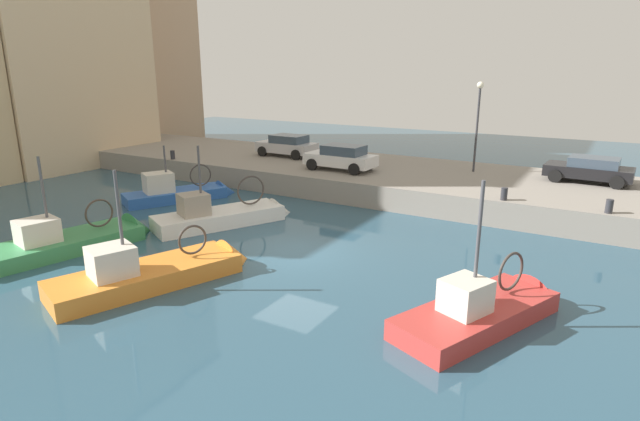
% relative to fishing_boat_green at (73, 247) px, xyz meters
% --- Properties ---
extents(water_surface, '(80.00, 80.00, 0.00)m').
position_rel_fishing_boat_green_xyz_m(water_surface, '(4.08, -7.59, -0.10)').
color(water_surface, '#2D5166').
rests_on(water_surface, ground).
extents(quay_wall, '(9.00, 56.00, 1.20)m').
position_rel_fishing_boat_green_xyz_m(quay_wall, '(15.58, -7.59, 0.50)').
color(quay_wall, gray).
rests_on(quay_wall, ground).
extents(fishing_boat_green, '(6.99, 3.29, 4.63)m').
position_rel_fishing_boat_green_xyz_m(fishing_boat_green, '(0.00, 0.00, 0.00)').
color(fishing_boat_green, '#388951').
rests_on(fishing_boat_green, ground).
extents(fishing_boat_white, '(6.56, 4.38, 4.42)m').
position_rel_fishing_boat_green_xyz_m(fishing_boat_white, '(5.61, -2.92, 0.01)').
color(fishing_boat_white, white).
rests_on(fishing_boat_white, ground).
extents(fishing_boat_red, '(6.14, 3.90, 4.89)m').
position_rel_fishing_boat_green_xyz_m(fishing_boat_red, '(2.29, -15.08, 0.00)').
color(fishing_boat_red, '#BC3833').
rests_on(fishing_boat_red, ground).
extents(fishing_boat_blue, '(6.01, 4.19, 3.73)m').
position_rel_fishing_boat_green_xyz_m(fishing_boat_blue, '(7.72, 1.97, 0.05)').
color(fishing_boat_blue, '#2D60B7').
rests_on(fishing_boat_blue, ground).
extents(fishing_boat_orange, '(6.91, 4.02, 4.74)m').
position_rel_fishing_boat_green_xyz_m(fishing_boat_orange, '(-0.46, -5.28, 0.01)').
color(fishing_boat_orange, orange).
rests_on(fishing_boat_orange, ground).
extents(parked_car_black, '(2.21, 4.07, 1.28)m').
position_rel_fishing_boat_green_xyz_m(parked_car_black, '(17.27, -16.49, 1.77)').
color(parked_car_black, black).
rests_on(parked_car_black, quay_wall).
extents(parked_car_silver, '(2.01, 3.89, 1.38)m').
position_rel_fishing_boat_green_xyz_m(parked_car_silver, '(16.03, 0.86, 1.81)').
color(parked_car_silver, '#B7B7BC').
rests_on(parked_car_silver, quay_wall).
extents(parked_car_white, '(2.01, 3.96, 1.41)m').
position_rel_fishing_boat_green_xyz_m(parked_car_white, '(13.75, -4.33, 1.82)').
color(parked_car_white, silver).
rests_on(parked_car_white, quay_wall).
extents(mooring_bollard_south, '(0.28, 0.28, 0.55)m').
position_rel_fishing_boat_green_xyz_m(mooring_bollard_south, '(11.43, -17.59, 1.37)').
color(mooring_bollard_south, '#2D2D33').
rests_on(mooring_bollard_south, quay_wall).
extents(mooring_bollard_mid, '(0.28, 0.28, 0.55)m').
position_rel_fishing_boat_green_xyz_m(mooring_bollard_mid, '(11.43, -13.59, 1.37)').
color(mooring_bollard_mid, '#2D2D33').
rests_on(mooring_bollard_mid, quay_wall).
extents(mooring_bollard_north, '(0.28, 0.28, 0.55)m').
position_rel_fishing_boat_green_xyz_m(mooring_bollard_north, '(11.43, 6.41, 1.37)').
color(mooring_bollard_north, '#2D2D33').
rests_on(mooring_bollard_north, quay_wall).
extents(quay_streetlamp, '(0.36, 0.36, 4.83)m').
position_rel_fishing_boat_green_xyz_m(quay_streetlamp, '(17.08, -10.84, 4.35)').
color(quay_streetlamp, '#38383D').
rests_on(quay_streetlamp, quay_wall).
extents(waterfront_building_west_mid, '(11.15, 6.91, 20.79)m').
position_rel_fishing_boat_green_xyz_m(waterfront_building_west_mid, '(11.33, 16.48, 10.31)').
color(waterfront_building_west_mid, beige).
rests_on(waterfront_building_west_mid, ground).
extents(waterfront_building_central, '(9.84, 8.84, 23.77)m').
position_rel_fishing_boat_green_xyz_m(waterfront_building_central, '(20.88, 21.20, 11.80)').
color(waterfront_building_central, tan).
rests_on(waterfront_building_central, ground).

